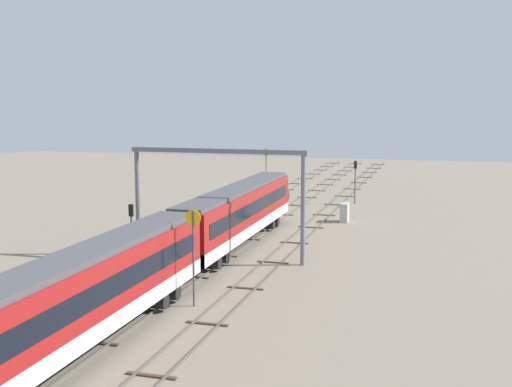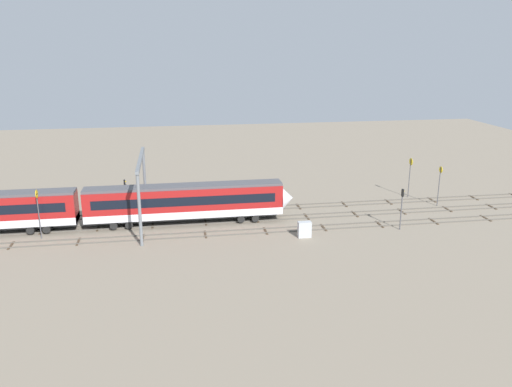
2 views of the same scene
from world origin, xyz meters
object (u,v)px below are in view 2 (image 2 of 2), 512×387
object	(u,v)px
speed_sign_mid_trackside	(440,181)
signal_light_trackside_departure	(125,191)
relay_cabinet	(304,229)
overhead_gantry	(141,177)
speed_sign_near_foreground	(410,172)
speed_sign_far_trackside	(38,207)
signal_light_trackside_approach	(402,204)

from	to	relation	value
speed_sign_mid_trackside	signal_light_trackside_departure	size ratio (longest dim) A/B	1.26
relay_cabinet	signal_light_trackside_departure	bearing A→B (deg)	148.35
overhead_gantry	relay_cabinet	xyz separation A→B (m)	(18.44, -7.01, -5.18)
speed_sign_near_foreground	overhead_gantry	bearing A→B (deg)	-170.47
speed_sign_near_foreground	speed_sign_mid_trackside	world-z (taller)	speed_sign_near_foreground
speed_sign_near_foreground	speed_sign_far_trackside	distance (m)	49.67
speed_sign_near_foreground	signal_light_trackside_approach	xyz separation A→B (m)	(-6.99, -12.71, -0.53)
overhead_gantry	speed_sign_mid_trackside	world-z (taller)	overhead_gantry
overhead_gantry	speed_sign_near_foreground	bearing A→B (deg)	9.53
overhead_gantry	relay_cabinet	bearing A→B (deg)	-20.81
speed_sign_mid_trackside	signal_light_trackside_approach	xyz separation A→B (m)	(-9.11, -8.10, -0.26)
speed_sign_near_foreground	relay_cabinet	bearing A→B (deg)	-144.99
signal_light_trackside_approach	signal_light_trackside_departure	size ratio (longest dim) A/B	1.15
overhead_gantry	signal_light_trackside_departure	xyz separation A→B (m)	(-2.57, 5.94, -3.23)
overhead_gantry	signal_light_trackside_departure	distance (m)	7.23
speed_sign_far_trackside	overhead_gantry	bearing A→B (deg)	12.37
signal_light_trackside_departure	speed_sign_far_trackside	bearing A→B (deg)	-136.49
signal_light_trackside_approach	signal_light_trackside_departure	xyz separation A→B (m)	(-32.99, 12.37, -0.39)
overhead_gantry	speed_sign_near_foreground	distance (m)	38.00
speed_sign_far_trackside	signal_light_trackside_departure	xyz separation A→B (m)	(8.91, 8.45, -0.85)
speed_sign_near_foreground	relay_cabinet	size ratio (longest dim) A/B	3.10
speed_sign_mid_trackside	signal_light_trackside_departure	xyz separation A→B (m)	(-42.10, 4.27, -0.65)
signal_light_trackside_approach	speed_sign_near_foreground	bearing A→B (deg)	61.20
signal_light_trackside_approach	relay_cabinet	xyz separation A→B (m)	(-11.98, -0.58, -2.34)
relay_cabinet	speed_sign_mid_trackside	bearing A→B (deg)	22.37
speed_sign_near_foreground	signal_light_trackside_approach	world-z (taller)	speed_sign_near_foreground
overhead_gantry	speed_sign_far_trackside	size ratio (longest dim) A/B	2.40
relay_cabinet	speed_sign_near_foreground	bearing A→B (deg)	35.01
overhead_gantry	speed_sign_far_trackside	xyz separation A→B (m)	(-11.47, -2.52, -2.38)
speed_sign_near_foreground	signal_light_trackside_departure	xyz separation A→B (m)	(-39.97, -0.34, -0.92)
speed_sign_far_trackside	relay_cabinet	distance (m)	30.38
overhead_gantry	speed_sign_far_trackside	world-z (taller)	overhead_gantry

